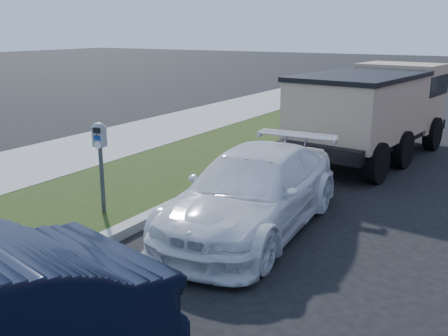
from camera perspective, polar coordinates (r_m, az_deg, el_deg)
The scene contains 5 objects.
ground at distance 7.08m, azimuth 5.75°, elevation -11.19°, with size 120.00×120.00×0.00m, color black.
streetside at distance 11.70m, azimuth -15.24°, elevation -0.63°, with size 6.12×50.00×0.15m.
parking_meter at distance 8.69m, azimuth -13.34°, elevation 2.12°, with size 0.23×0.18×1.51m.
white_wagon at distance 8.23m, azimuth 3.26°, elevation -2.56°, with size 1.77×4.36×1.27m, color white.
dump_truck at distance 13.49m, azimuth 16.10°, elevation 6.42°, with size 2.80×5.82×2.20m.
Camera 1 is at (2.62, -5.79, 3.11)m, focal length 42.00 mm.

